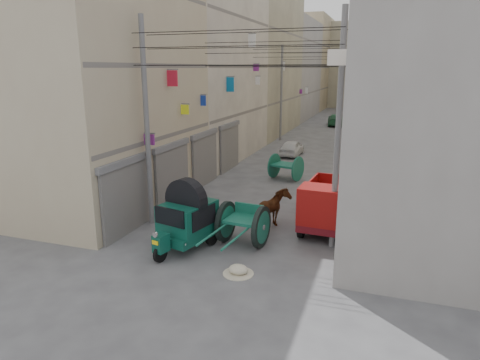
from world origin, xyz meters
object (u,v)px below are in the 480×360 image
at_px(feed_sack, 238,269).
at_px(horse, 272,210).
at_px(distant_car_white, 292,148).
at_px(distant_car_green, 336,120).
at_px(second_cart, 286,166).
at_px(auto_rickshaw, 187,217).
at_px(mini_truck, 325,209).
at_px(tonga_cart, 243,223).
at_px(distant_car_grey, 354,139).

relative_size(feed_sack, horse, 0.33).
xyz_separation_m(distant_car_white, distant_car_green, (1.07, 17.93, 0.07)).
xyz_separation_m(second_cart, feed_sack, (1.22, -11.75, -0.60)).
bearing_deg(horse, auto_rickshaw, 64.43).
bearing_deg(mini_truck, auto_rickshaw, -142.61).
relative_size(mini_truck, second_cart, 1.94).
relative_size(auto_rickshaw, second_cart, 1.47).
height_order(second_cart, horse, horse).
height_order(auto_rickshaw, tonga_cart, auto_rickshaw).
bearing_deg(distant_car_green, feed_sack, 84.55).
bearing_deg(horse, distant_car_grey, -79.90).
bearing_deg(distant_car_green, distant_car_grey, 95.38).
distance_m(feed_sack, horse, 4.11).
bearing_deg(tonga_cart, horse, 77.55).
bearing_deg(auto_rickshaw, tonga_cart, 41.61).
xyz_separation_m(horse, distant_car_grey, (1.63, 19.71, -0.15)).
distance_m(auto_rickshaw, distant_car_white, 17.33).
xyz_separation_m(horse, distant_car_green, (-1.28, 32.49, -0.12)).
xyz_separation_m(auto_rickshaw, feed_sack, (2.34, -1.31, -0.97)).
distance_m(auto_rickshaw, distant_car_grey, 22.82).
bearing_deg(distant_car_white, distant_car_grey, -126.77).
xyz_separation_m(auto_rickshaw, distant_car_grey, (3.97, 22.47, -0.51)).
distance_m(auto_rickshaw, feed_sack, 2.85).
xyz_separation_m(auto_rickshaw, distant_car_white, (-0.01, 17.32, -0.56)).
relative_size(mini_truck, horse, 2.07).
bearing_deg(tonga_cart, distant_car_white, 101.91).
bearing_deg(distant_car_green, second_cart, 82.67).
bearing_deg(feed_sack, mini_truck, 64.69).
xyz_separation_m(feed_sack, distant_car_grey, (1.63, 23.78, 0.46)).
xyz_separation_m(mini_truck, distant_car_green, (-3.29, 32.31, -0.34)).
distance_m(mini_truck, distant_car_white, 15.03).
xyz_separation_m(tonga_cart, distant_car_white, (-1.75, 16.38, -0.22)).
distance_m(auto_rickshaw, tonga_cart, 2.01).
height_order(auto_rickshaw, mini_truck, mini_truck).
relative_size(tonga_cart, feed_sack, 5.72).
height_order(tonga_cart, second_cart, tonga_cart).
relative_size(second_cart, feed_sack, 3.21).
bearing_deg(distant_car_white, horse, 100.09).
height_order(tonga_cart, mini_truck, mini_truck).
distance_m(tonga_cart, mini_truck, 3.29).
height_order(distant_car_white, distant_car_green, distant_car_green).
height_order(tonga_cart, distant_car_white, tonga_cart).
xyz_separation_m(tonga_cart, mini_truck, (2.60, 2.01, 0.20)).
xyz_separation_m(tonga_cart, distant_car_green, (-0.68, 34.31, -0.14)).
bearing_deg(distant_car_white, second_cart, 100.20).
xyz_separation_m(distant_car_grey, distant_car_green, (-2.91, 12.78, 0.03)).
bearing_deg(tonga_cart, distant_car_green, 96.95).
relative_size(tonga_cart, distant_car_white, 1.04).
height_order(feed_sack, horse, horse).
bearing_deg(distant_car_grey, mini_truck, -106.98).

